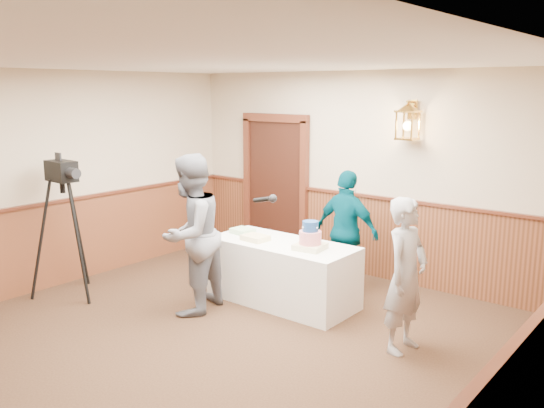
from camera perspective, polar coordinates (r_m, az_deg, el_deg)
The scene contains 10 objects.
ground at distance 5.68m, azimuth -8.93°, elevation -15.51°, with size 7.00×7.00×0.00m, color #321E13.
room_shell at distance 5.53m, azimuth -6.32°, elevation 0.50°, with size 6.02×7.02×2.81m.
display_table at distance 7.01m, azimuth 1.03°, elevation -6.78°, with size 1.80×0.80×0.75m, color white.
tiered_cake at distance 6.59m, azimuth 3.81°, elevation -3.41°, with size 0.36×0.36×0.33m.
sheet_cake_yellow at distance 6.98m, azimuth -1.67°, elevation -3.37°, with size 0.31×0.23×0.06m, color #F4D691.
sheet_cake_green at distance 7.32m, azimuth -2.93°, elevation -2.69°, with size 0.27×0.22×0.06m, color #A4DC9B.
interviewer at distance 6.64m, azimuth -8.08°, elevation -3.00°, with size 1.61×1.03×1.85m.
baker at distance 5.79m, azimuth 13.12°, elevation -6.90°, with size 0.56×0.37×1.54m, color #98989D.
assistant_p at distance 7.36m, azimuth 7.43°, elevation -2.70°, with size 0.91×0.38×1.56m, color #004050.
tv_camera_rig at distance 7.55m, azimuth -19.73°, elevation -3.04°, with size 0.67×0.62×1.71m.
Camera 1 is at (3.79, -3.38, 2.55)m, focal length 38.00 mm.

